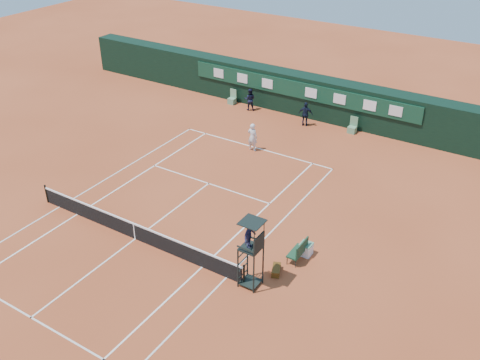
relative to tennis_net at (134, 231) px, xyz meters
name	(u,v)px	position (x,y,z in m)	size (l,w,h in m)	color
ground	(135,239)	(0.00, 0.00, -0.51)	(90.00, 90.00, 0.00)	#B34E2A
court_lines	(135,239)	(0.00, 0.00, -0.50)	(11.05, 23.85, 0.01)	white
tennis_net	(134,231)	(0.00, 0.00, 0.00)	(12.90, 0.10, 1.10)	black
back_wall	(303,94)	(0.00, 18.74, 1.00)	(40.00, 1.65, 3.00)	black
linesman_chair_left	(232,100)	(-5.50, 17.48, -0.19)	(0.55, 0.50, 1.15)	#5E916B
linesman_chair_right	(352,128)	(4.50, 17.48, -0.19)	(0.55, 0.50, 1.15)	#5E9065
umpire_chair	(251,240)	(6.62, 0.17, 1.95)	(0.96, 0.95, 3.42)	black
player_bench	(299,250)	(7.69, 2.84, 0.09)	(0.56, 1.20, 1.10)	#183C25
tennis_bag	(276,270)	(7.23, 1.48, -0.36)	(0.36, 0.82, 0.31)	black
cooler	(306,249)	(7.78, 3.41, -0.18)	(0.57, 0.57, 0.65)	white
tennis_ball	(292,184)	(4.23, 8.90, -0.48)	(0.06, 0.06, 0.06)	yellow
player	(252,137)	(-0.03, 11.46, 0.44)	(0.69, 0.46, 1.90)	silver
ball_kid_left	(250,99)	(-3.68, 17.15, 0.35)	(0.83, 0.65, 1.72)	black
ball_kid_right	(306,114)	(1.18, 16.80, 0.38)	(1.04, 0.43, 1.77)	black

